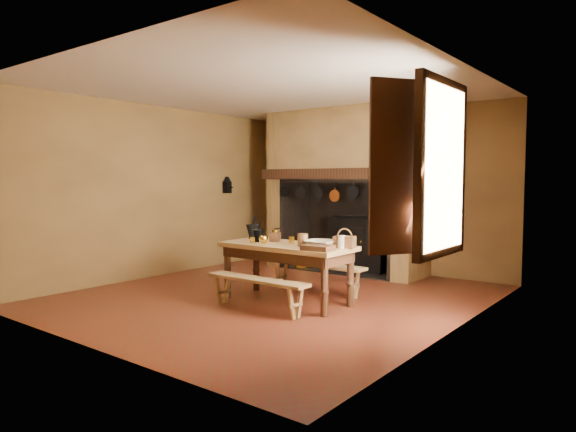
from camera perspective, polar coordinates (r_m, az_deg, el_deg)
The scene contains 28 objects.
floor at distance 7.10m, azimuth -1.41°, elevation -8.89°, with size 5.50×5.50×0.00m, color maroon.
ceiling at distance 7.02m, azimuth -1.45°, elevation 13.98°, with size 5.50×5.50×0.00m, color silver.
back_wall at distance 9.22m, azimuth 9.42°, elevation 2.81°, with size 5.00×0.02×2.80m, color olive.
wall_left at distance 8.72m, azimuth -14.31°, elevation 2.68°, with size 0.02×5.50×2.80m, color olive.
wall_right at distance 5.69m, azimuth 18.54°, elevation 1.95°, with size 0.02×5.50×2.80m, color olive.
wall_front at distance 5.09m, azimuth -21.34°, elevation 1.67°, with size 5.00×0.02×2.80m, color olive.
chimney_breast at distance 8.99m, azimuth 6.43°, elevation 5.44°, with size 2.95×0.96×2.80m.
iron_range at distance 9.04m, azimuth 8.21°, elevation -3.02°, with size 1.12×0.55×1.60m.
hearth_pans at distance 9.44m, azimuth 2.15°, elevation -5.07°, with size 0.51×0.62×0.20m.
hanging_pans at distance 8.59m, azimuth 4.44°, elevation 2.50°, with size 1.92×0.29×0.27m.
onion_string at distance 7.91m, azimuth 12.51°, elevation 2.08°, with size 0.12×0.10×0.46m, color #B57021, non-canonical shape.
herb_bunch at distance 7.84m, azimuth 13.71°, elevation 2.41°, with size 0.20×0.20×0.35m, color #545D2C.
window at distance 5.36m, azimuth 15.67°, elevation 5.11°, with size 0.39×1.75×1.76m.
wall_coffee_mill at distance 9.69m, azimuth -6.77°, elevation 3.58°, with size 0.23×0.16×0.31m.
work_table at distance 6.64m, azimuth -0.14°, elevation -4.15°, with size 1.76×0.78×0.76m.
bench_front at distance 6.26m, azimuth -3.46°, elevation -7.82°, with size 1.43×0.25×0.40m.
bench_back at distance 7.22m, azimuth 3.09°, elevation -6.09°, with size 1.51×0.26×0.43m.
mortar_large at distance 7.21m, azimuth -3.91°, elevation -1.65°, with size 0.20×0.20×0.34m.
mortar_small at distance 6.85m, azimuth -3.31°, elevation -2.12°, with size 0.16×0.16×0.28m.
coffee_grinder at distance 6.90m, azimuth -1.45°, elevation -2.22°, with size 0.19×0.17×0.20m.
brass_mug_a at distance 6.77m, azimuth -3.97°, elevation -2.64°, with size 0.07×0.07×0.08m, color gold.
brass_mug_b at distance 6.69m, azimuth 0.42°, elevation -2.67°, with size 0.08×0.08×0.09m, color gold.
mixing_bowl at distance 6.31m, azimuth 3.57°, elevation -3.09°, with size 0.36×0.36×0.09m, color beige.
stoneware_crock at distance 6.39m, azimuth 1.63°, elevation -2.67°, with size 0.13×0.13×0.16m, color brown.
glass_jar at distance 6.24m, azimuth 5.93°, elevation -2.87°, with size 0.09×0.09×0.16m, color beige.
wicker_basket at distance 6.30m, azimuth 6.30°, elevation -2.81°, with size 0.29×0.24×0.24m.
wooden_tray at distance 6.05m, azimuth 3.33°, elevation -3.53°, with size 0.35×0.25×0.06m, color #3C1E13.
brass_cup at distance 6.67m, azimuth -2.75°, elevation -2.67°, with size 0.12×0.12×0.09m, color gold.
Camera 1 is at (4.36, -5.37, 1.58)m, focal length 32.00 mm.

